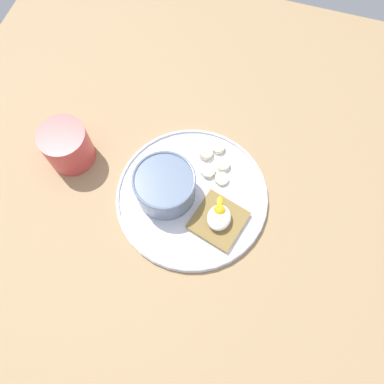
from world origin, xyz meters
The scene contains 11 objects.
ground_plane centered at (0.00, 0.00, 1.00)cm, with size 120.00×120.00×2.00cm, color #9E7E57.
plate centered at (0.00, 0.00, 2.80)cm, with size 30.83×30.83×1.60cm.
oatmeal_bowl centered at (0.91, -5.24, 6.32)cm, with size 12.19×12.19×6.84cm.
toast_slice centered at (3.71, 6.52, 3.64)cm, with size 11.62×11.62×1.13cm.
poached_egg centered at (3.48, 6.48, 5.49)cm, with size 7.47×4.62×3.19cm.
banana_slice_front centered at (-8.30, 4.19, 3.69)cm, with size 3.74×3.82×1.57cm.
banana_slice_left centered at (-11.83, 2.19, 3.67)cm, with size 3.54×3.60×1.46cm.
banana_slice_back centered at (-5.97, 1.59, 3.69)cm, with size 4.15×4.17×1.46cm.
banana_slice_right centered at (-5.10, 4.77, 3.53)cm, with size 3.03×3.10×1.18cm.
banana_slice_inner centered at (-9.71, 0.37, 3.84)cm, with size 4.06×4.13×1.92cm.
coffee_mug centered at (-1.69, -27.09, 6.55)cm, with size 9.58×9.58×8.90cm.
Camera 1 is at (26.66, 8.12, 73.31)cm, focal length 35.00 mm.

